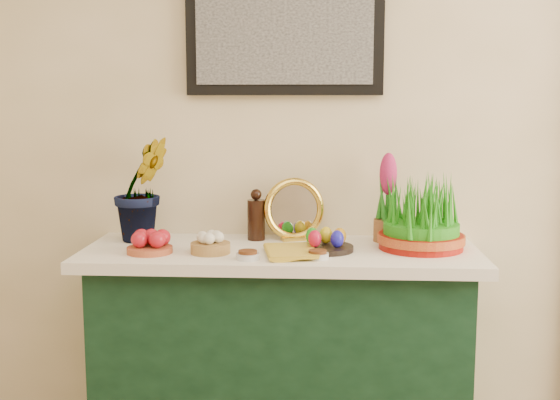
% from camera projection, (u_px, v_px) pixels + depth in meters
% --- Properties ---
extents(sideboard, '(1.30, 0.45, 0.85)m').
position_uv_depth(sideboard, '(281.00, 372.00, 2.57)').
color(sideboard, '#163D24').
rests_on(sideboard, ground).
extents(tablecloth, '(1.40, 0.55, 0.04)m').
position_uv_depth(tablecloth, '(281.00, 253.00, 2.51)').
color(tablecloth, white).
rests_on(tablecloth, sideboard).
extents(hyacinth_green, '(0.34, 0.33, 0.52)m').
position_uv_depth(hyacinth_green, '(142.00, 172.00, 2.60)').
color(hyacinth_green, '#22761A').
rests_on(hyacinth_green, tablecloth).
extents(apple_bowl, '(0.17, 0.17, 0.08)m').
position_uv_depth(apple_bowl, '(150.00, 244.00, 2.41)').
color(apple_bowl, '#A84D2C').
rests_on(apple_bowl, tablecloth).
extents(garlic_basket, '(0.18, 0.18, 0.08)m').
position_uv_depth(garlic_basket, '(210.00, 244.00, 2.41)').
color(garlic_basket, '#AA8044').
rests_on(garlic_basket, tablecloth).
extents(vinegar_cruet, '(0.07, 0.07, 0.19)m').
position_uv_depth(vinegar_cruet, '(256.00, 217.00, 2.63)').
color(vinegar_cruet, black).
rests_on(vinegar_cruet, tablecloth).
extents(mirror, '(0.24, 0.12, 0.24)m').
position_uv_depth(mirror, '(294.00, 210.00, 2.63)').
color(mirror, gold).
rests_on(mirror, tablecloth).
extents(book, '(0.19, 0.24, 0.03)m').
position_uv_depth(book, '(266.00, 251.00, 2.38)').
color(book, gold).
rests_on(book, tablecloth).
extents(spice_dish_left, '(0.08, 0.08, 0.03)m').
position_uv_depth(spice_dish_left, '(248.00, 255.00, 2.32)').
color(spice_dish_left, silver).
rests_on(spice_dish_left, tablecloth).
extents(spice_dish_right, '(0.08, 0.08, 0.03)m').
position_uv_depth(spice_dish_right, '(318.00, 255.00, 2.33)').
color(spice_dish_right, silver).
rests_on(spice_dish_right, tablecloth).
extents(egg_plate, '(0.23, 0.23, 0.08)m').
position_uv_depth(egg_plate, '(326.00, 243.00, 2.45)').
color(egg_plate, black).
rests_on(egg_plate, tablecloth).
extents(hyacinth_pink, '(0.10, 0.10, 0.33)m').
position_uv_depth(hyacinth_pink, '(388.00, 202.00, 2.60)').
color(hyacinth_pink, brown).
rests_on(hyacinth_pink, tablecloth).
extents(wheatgrass_sabzeh, '(0.31, 0.31, 0.25)m').
position_uv_depth(wheatgrass_sabzeh, '(421.00, 218.00, 2.47)').
color(wheatgrass_sabzeh, '#931108').
rests_on(wheatgrass_sabzeh, tablecloth).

